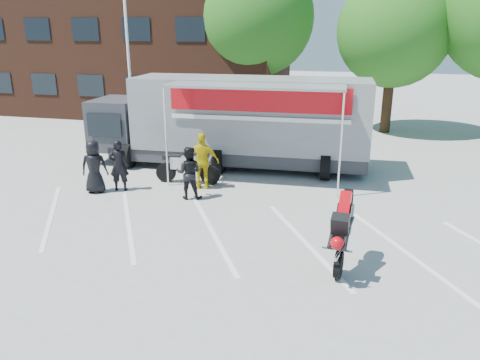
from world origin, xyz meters
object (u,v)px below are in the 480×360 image
at_px(tree_left, 256,18).
at_px(parked_motorcycle, 188,183).
at_px(spectator_leather_b, 119,165).
at_px(spectator_hivis, 203,161).
at_px(spectator_leather_c, 189,173).
at_px(tree_mid, 394,31).
at_px(spectator_leather_a, 94,167).
at_px(flagpole, 132,28).
at_px(stunt_bike_rider, 342,264).
at_px(transporter_truck, 238,166).

bearing_deg(tree_left, parked_motorcycle, -89.11).
relative_size(spectator_leather_b, spectator_hivis, 0.91).
relative_size(parked_motorcycle, spectator_leather_c, 1.39).
relative_size(tree_mid, spectator_leather_a, 4.50).
bearing_deg(flagpole, spectator_leather_a, -75.00).
xyz_separation_m(spectator_leather_a, spectator_leather_c, (3.11, 0.21, -0.03)).
height_order(stunt_bike_rider, spectator_hivis, spectator_hivis).
bearing_deg(spectator_hivis, parked_motorcycle, -37.76).
relative_size(parked_motorcycle, spectator_leather_b, 1.36).
bearing_deg(tree_mid, flagpole, -156.03).
distance_m(tree_left, spectator_leather_c, 13.61).
height_order(tree_left, tree_mid, tree_left).
distance_m(spectator_leather_b, spectator_hivis, 2.69).
bearing_deg(spectator_hivis, spectator_leather_a, 12.48).
bearing_deg(spectator_leather_c, tree_left, -95.83).
relative_size(tree_mid, spectator_hivis, 4.14).
xyz_separation_m(parked_motorcycle, spectator_leather_c, (0.55, -1.38, 0.82)).
height_order(tree_mid, transporter_truck, tree_mid).
xyz_separation_m(tree_mid, spectator_leather_b, (-8.71, -11.58, -4.10)).
bearing_deg(transporter_truck, spectator_leather_b, -131.70).
bearing_deg(spectator_leather_c, stunt_bike_rider, 137.16).
height_order(flagpole, parked_motorcycle, flagpole).
xyz_separation_m(tree_left, spectator_leather_a, (-2.38, -12.94, -4.71)).
bearing_deg(parked_motorcycle, tree_mid, -36.65).
xyz_separation_m(flagpole, tree_left, (4.24, 6.00, 0.51)).
distance_m(tree_mid, stunt_bike_rider, 15.81).
bearing_deg(spectator_hivis, tree_left, -93.98).
relative_size(spectator_leather_a, spectator_leather_c, 1.04).
xyz_separation_m(stunt_bike_rider, spectator_hivis, (-4.70, 4.22, 0.93)).
height_order(flagpole, tree_mid, flagpole).
bearing_deg(spectator_leather_b, stunt_bike_rider, 139.40).
height_order(transporter_truck, stunt_bike_rider, transporter_truck).
bearing_deg(stunt_bike_rider, spectator_leather_c, 151.94).
bearing_deg(parked_motorcycle, transporter_truck, -27.70).
height_order(spectator_leather_c, spectator_hivis, spectator_hivis).
height_order(tree_mid, parked_motorcycle, tree_mid).
height_order(tree_left, stunt_bike_rider, tree_left).
distance_m(parked_motorcycle, spectator_leather_b, 2.41).
bearing_deg(transporter_truck, spectator_hivis, -101.36).
height_order(spectator_leather_a, spectator_leather_c, spectator_leather_a).
relative_size(flagpole, parked_motorcycle, 3.50).
bearing_deg(spectator_hivis, transporter_truck, -107.03).
xyz_separation_m(spectator_leather_b, spectator_leather_c, (2.44, -0.16, -0.02)).
relative_size(flagpole, tree_mid, 1.04).
xyz_separation_m(transporter_truck, parked_motorcycle, (-1.11, -2.44, 0.00)).
relative_size(tree_left, transporter_truck, 0.82).
xyz_separation_m(transporter_truck, spectator_hivis, (-0.44, -2.82, 0.93)).
height_order(tree_left, spectator_hivis, tree_left).
height_order(flagpole, transporter_truck, flagpole).
distance_m(transporter_truck, stunt_bike_rider, 8.22).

